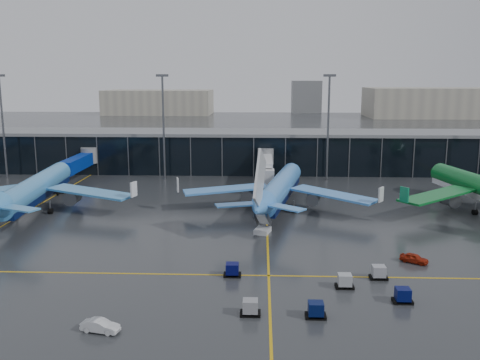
{
  "coord_description": "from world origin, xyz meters",
  "views": [
    {
      "loc": [
        8.95,
        -79.63,
        24.99
      ],
      "look_at": [
        5.0,
        18.0,
        6.0
      ],
      "focal_mm": 40.0,
      "sensor_mm": 36.0,
      "label": 1
    }
  ],
  "objects_px": {
    "airliner_klm_near": "(280,175)",
    "baggage_carts": "(321,289)",
    "airliner_arkefly": "(35,174)",
    "mobile_airstair": "(263,228)",
    "service_van_white": "(100,326)",
    "service_van_red": "(414,258)"
  },
  "relations": [
    {
      "from": "airliner_klm_near",
      "to": "baggage_carts",
      "type": "distance_m",
      "value": 41.34
    },
    {
      "from": "airliner_arkefly",
      "to": "mobile_airstair",
      "type": "bearing_deg",
      "value": -21.74
    },
    {
      "from": "airliner_arkefly",
      "to": "baggage_carts",
      "type": "distance_m",
      "value": 62.36
    },
    {
      "from": "airliner_klm_near",
      "to": "mobile_airstair",
      "type": "bearing_deg",
      "value": -90.65
    },
    {
      "from": "airliner_klm_near",
      "to": "service_van_white",
      "type": "height_order",
      "value": "airliner_klm_near"
    },
    {
      "from": "baggage_carts",
      "to": "service_van_white",
      "type": "xyz_separation_m",
      "value": [
        -22.89,
        -10.04,
        -0.11
      ]
    },
    {
      "from": "airliner_arkefly",
      "to": "mobile_airstair",
      "type": "xyz_separation_m",
      "value": [
        42.58,
        -12.83,
        -6.25
      ]
    },
    {
      "from": "airliner_arkefly",
      "to": "service_van_red",
      "type": "relative_size",
      "value": 12.07
    },
    {
      "from": "service_van_white",
      "to": "baggage_carts",
      "type": "bearing_deg",
      "value": -53.79
    },
    {
      "from": "mobile_airstair",
      "to": "airliner_klm_near",
      "type": "bearing_deg",
      "value": 93.88
    },
    {
      "from": "airliner_arkefly",
      "to": "service_van_red",
      "type": "bearing_deg",
      "value": -27.4
    },
    {
      "from": "airliner_klm_near",
      "to": "service_van_white",
      "type": "relative_size",
      "value": 11.22
    },
    {
      "from": "airliner_klm_near",
      "to": "baggage_carts",
      "type": "relative_size",
      "value": 2.02
    },
    {
      "from": "airliner_arkefly",
      "to": "airliner_klm_near",
      "type": "distance_m",
      "value": 45.95
    },
    {
      "from": "service_van_red",
      "to": "mobile_airstair",
      "type": "bearing_deg",
      "value": 91.29
    },
    {
      "from": "baggage_carts",
      "to": "service_van_red",
      "type": "xyz_separation_m",
      "value": [
        13.9,
        11.56,
        -0.11
      ]
    },
    {
      "from": "service_van_white",
      "to": "service_van_red",
      "type": "bearing_deg",
      "value": -47.06
    },
    {
      "from": "airliner_klm_near",
      "to": "mobile_airstair",
      "type": "relative_size",
      "value": 11.98
    },
    {
      "from": "airliner_arkefly",
      "to": "service_van_red",
      "type": "xyz_separation_m",
      "value": [
        63.22,
        -26.09,
        -6.38
      ]
    },
    {
      "from": "service_van_red",
      "to": "airliner_klm_near",
      "type": "bearing_deg",
      "value": 64.77
    },
    {
      "from": "airliner_arkefly",
      "to": "service_van_white",
      "type": "relative_size",
      "value": 11.66
    },
    {
      "from": "airliner_klm_near",
      "to": "service_van_red",
      "type": "distance_m",
      "value": 34.52
    }
  ]
}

